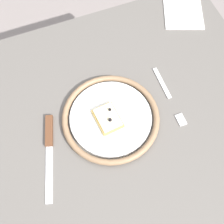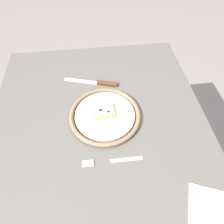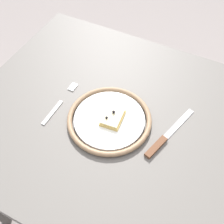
# 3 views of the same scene
# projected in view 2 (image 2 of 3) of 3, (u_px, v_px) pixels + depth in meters

# --- Properties ---
(ground_plane) EXTENTS (6.00, 6.00, 0.00)m
(ground_plane) POSITION_uv_depth(u_px,v_px,m) (104.00, 181.00, 1.32)
(ground_plane) COLOR gray
(dining_table) EXTENTS (0.93, 0.83, 0.73)m
(dining_table) POSITION_uv_depth(u_px,v_px,m) (100.00, 133.00, 0.81)
(dining_table) COLOR #5B5651
(dining_table) RESTS_ON ground_plane
(plate) EXTENTS (0.27, 0.27, 0.02)m
(plate) POSITION_uv_depth(u_px,v_px,m) (104.00, 115.00, 0.75)
(plate) COLOR white
(plate) RESTS_ON dining_table
(pizza_slice_near) EXTENTS (0.07, 0.09, 0.03)m
(pizza_slice_near) POSITION_uv_depth(u_px,v_px,m) (103.00, 111.00, 0.74)
(pizza_slice_near) COLOR tan
(pizza_slice_near) RESTS_ON plate
(knife) EXTENTS (0.09, 0.24, 0.01)m
(knife) POSITION_uv_depth(u_px,v_px,m) (99.00, 83.00, 0.86)
(knife) COLOR silver
(knife) RESTS_ON dining_table
(fork) EXTENTS (0.02, 0.20, 0.00)m
(fork) POSITION_uv_depth(u_px,v_px,m) (111.00, 161.00, 0.64)
(fork) COLOR silver
(fork) RESTS_ON dining_table
(napkin) EXTENTS (0.17, 0.17, 0.00)m
(napkin) POSITION_uv_depth(u_px,v_px,m) (212.00, 211.00, 0.55)
(napkin) COLOR white
(napkin) RESTS_ON dining_table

